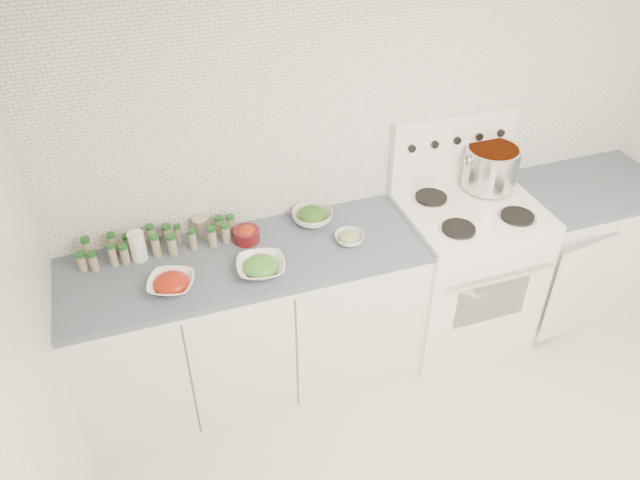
{
  "coord_description": "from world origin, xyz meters",
  "views": [
    {
      "loc": [
        -1.26,
        -1.27,
        2.88
      ],
      "look_at": [
        -0.43,
        1.14,
        0.95
      ],
      "focal_mm": 35.0,
      "sensor_mm": 36.0,
      "label": 1
    }
  ],
  "objects_px": {
    "stock_pot": "(491,165)",
    "bowl_snowpea": "(261,266)",
    "stove": "(461,267)",
    "bowl_tomato": "(171,283)"
  },
  "relations": [
    {
      "from": "stove",
      "to": "bowl_tomato",
      "type": "xyz_separation_m",
      "value": [
        -1.68,
        -0.11,
        0.43
      ]
    },
    {
      "from": "bowl_snowpea",
      "to": "stove",
      "type": "bearing_deg",
      "value": 5.94
    },
    {
      "from": "stock_pot",
      "to": "bowl_tomato",
      "type": "bearing_deg",
      "value": -171.98
    },
    {
      "from": "stock_pot",
      "to": "bowl_snowpea",
      "type": "distance_m",
      "value": 1.47
    },
    {
      "from": "bowl_tomato",
      "to": "bowl_snowpea",
      "type": "relative_size",
      "value": 1.02
    },
    {
      "from": "stove",
      "to": "bowl_snowpea",
      "type": "bearing_deg",
      "value": -174.06
    },
    {
      "from": "bowl_tomato",
      "to": "stove",
      "type": "bearing_deg",
      "value": 3.69
    },
    {
      "from": "stock_pot",
      "to": "bowl_tomato",
      "type": "height_order",
      "value": "stock_pot"
    },
    {
      "from": "stove",
      "to": "stock_pot",
      "type": "bearing_deg",
      "value": 39.81
    },
    {
      "from": "bowl_snowpea",
      "to": "bowl_tomato",
      "type": "bearing_deg",
      "value": 177.19
    }
  ]
}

